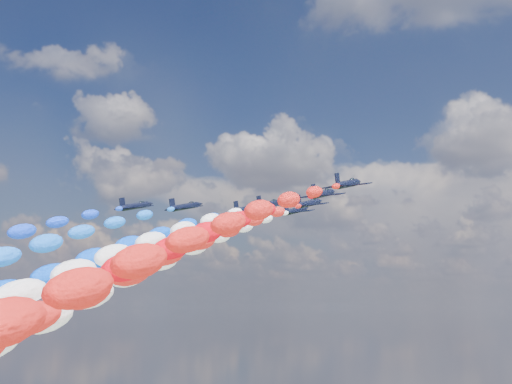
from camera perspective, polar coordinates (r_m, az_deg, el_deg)
The scene contains 14 objects.
jet_0 at distance 153.19m, azimuth -10.19°, elevation -1.19°, with size 9.16×12.28×2.71m, color black, non-canonical shape.
jet_1 at distance 152.35m, azimuth -6.02°, elevation -1.24°, with size 9.16×12.28×2.71m, color black, non-canonical shape.
jet_2 at distance 155.26m, azimuth -0.80°, elevation -1.45°, with size 9.16×12.28×2.71m, color black, non-canonical shape.
trail_2 at distance 107.72m, azimuth -18.68°, elevation -8.62°, with size 5.94×116.93×46.03m, color blue, non-canonical shape.
jet_3 at distance 148.17m, azimuth 1.12°, elevation -1.05°, with size 9.16×12.28×2.71m, color black, non-canonical shape.
trail_3 at distance 99.34m, azimuth -17.21°, elevation -8.65°, with size 5.94×116.93×46.03m, color white, non-canonical shape.
jet_4 at distance 157.79m, azimuth 3.40°, elevation -1.57°, with size 9.16×12.28×2.71m, color black, non-canonical shape.
trail_4 at distance 106.89m, azimuth -12.36°, elevation -8.90°, with size 5.94×116.93×46.03m, color white, non-canonical shape.
jet_5 at distance 147.44m, azimuth 4.49°, elevation -0.98°, with size 9.16×12.28×2.71m, color black, non-canonical shape.
trail_5 at distance 96.02m, azimuth -12.42°, elevation -8.83°, with size 5.94×116.93×46.03m, color red, non-canonical shape.
jet_6 at distance 135.13m, azimuth 5.69°, elevation -0.16°, with size 9.16×12.28×2.71m, color black, non-canonical shape.
trail_6 at distance 83.24m, azimuth -13.04°, elevation -8.70°, with size 5.94×116.93×46.03m, color red, non-canonical shape.
jet_7 at distance 124.82m, azimuth 7.76°, elevation 0.68°, with size 9.16×12.28×2.71m, color black, non-canonical shape.
trail_7 at distance 71.79m, azimuth -12.27°, elevation -8.59°, with size 5.94×116.93×46.03m, color red, non-canonical shape.
Camera 1 is at (74.94, -116.65, 78.43)m, focal length 47.21 mm.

